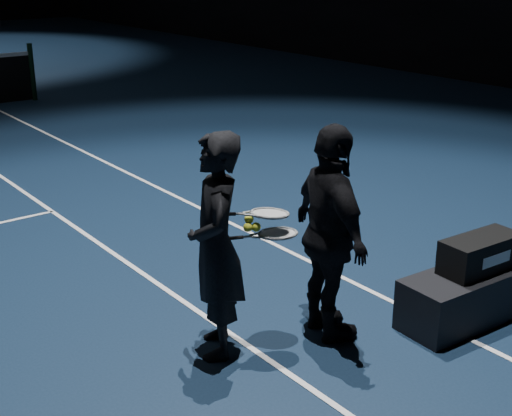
% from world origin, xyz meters
% --- Properties ---
extents(net_post_right, '(0.10, 0.10, 1.10)m').
position_xyz_m(net_post_right, '(6.40, 0.00, 0.55)').
color(net_post_right, black).
rests_on(net_post_right, floor).
extents(player_bench, '(1.38, 0.53, 0.41)m').
position_xyz_m(player_bench, '(5.83, -10.79, 0.20)').
color(player_bench, black).
rests_on(player_bench, floor).
extents(racket_bag, '(0.70, 0.33, 0.27)m').
position_xyz_m(racket_bag, '(5.83, -10.79, 0.54)').
color(racket_bag, black).
rests_on(racket_bag, player_bench).
extents(bag_signature, '(0.32, 0.02, 0.09)m').
position_xyz_m(bag_signature, '(5.83, -10.94, 0.54)').
color(bag_signature, white).
rests_on(bag_signature, racket_bag).
extents(player_a, '(0.64, 0.71, 1.64)m').
position_xyz_m(player_a, '(3.91, -9.97, 0.82)').
color(player_a, black).
rests_on(player_a, floor).
extents(player_b, '(0.65, 1.03, 1.64)m').
position_xyz_m(player_b, '(4.70, -10.29, 0.82)').
color(player_b, black).
rests_on(player_b, floor).
extents(racket_lower, '(0.71, 0.46, 0.03)m').
position_xyz_m(racket_lower, '(4.33, -10.14, 0.87)').
color(racket_lower, black).
rests_on(racket_lower, player_a).
extents(racket_upper, '(0.71, 0.42, 0.10)m').
position_xyz_m(racket_upper, '(4.30, -10.08, 1.01)').
color(racket_upper, black).
rests_on(racket_upper, player_b).
extents(tennis_balls, '(0.12, 0.10, 0.12)m').
position_xyz_m(tennis_balls, '(4.15, -10.06, 0.95)').
color(tennis_balls, yellow).
rests_on(tennis_balls, racket_upper).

